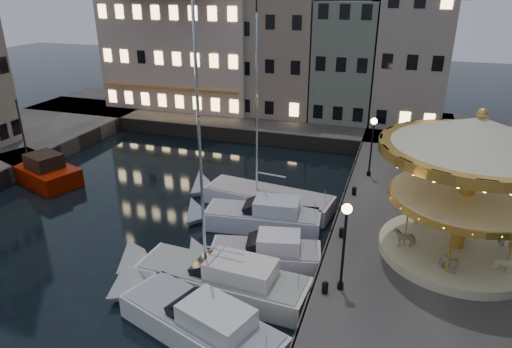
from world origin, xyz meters
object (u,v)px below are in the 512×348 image
(bollard_b, at_px, (325,287))
(motorboat_f, at_px, (260,198))
(motorboat_c, at_px, (215,278))
(bollard_c, at_px, (342,232))
(carousel, at_px, (473,162))
(bollard_d, at_px, (354,190))
(motorboat_b, at_px, (194,321))
(streetlamp_b, at_px, (345,235))
(red_fishing_boat, at_px, (37,170))
(motorboat_d, at_px, (257,255))
(streetlamp_c, at_px, (372,139))
(motorboat_e, at_px, (256,217))

(bollard_b, xyz_separation_m, motorboat_f, (-6.01, 9.70, -1.07))
(motorboat_c, bearing_deg, bollard_c, 41.34)
(bollard_b, relative_size, carousel, 0.07)
(bollard_d, xyz_separation_m, motorboat_b, (-5.03, -13.22, -0.96))
(bollard_c, bearing_deg, bollard_d, 90.00)
(bollard_d, distance_m, carousel, 9.08)
(motorboat_b, xyz_separation_m, motorboat_c, (-0.32, 3.01, 0.04))
(bollard_d, height_order, motorboat_b, motorboat_b)
(bollard_b, xyz_separation_m, bollard_d, (0.00, 10.50, 0.00))
(bollard_b, distance_m, motorboat_c, 5.44)
(bollard_b, bearing_deg, streetlamp_b, 39.81)
(streetlamp_b, xyz_separation_m, motorboat_f, (-6.61, 9.20, -3.49))
(bollard_c, xyz_separation_m, red_fishing_boat, (-23.42, 3.75, -0.89))
(carousel, bearing_deg, motorboat_f, 158.36)
(streetlamp_b, distance_m, carousel, 7.15)
(motorboat_b, xyz_separation_m, motorboat_d, (1.01, 5.57, -0.01))
(carousel, bearing_deg, streetlamp_c, 119.47)
(bollard_c, bearing_deg, streetlamp_c, 86.19)
(motorboat_c, relative_size, red_fishing_boat, 1.46)
(bollard_c, bearing_deg, motorboat_e, 161.28)
(streetlamp_c, distance_m, motorboat_b, 17.96)
(bollard_b, bearing_deg, motorboat_e, 128.20)
(motorboat_f, distance_m, carousel, 13.75)
(bollard_b, bearing_deg, motorboat_d, 144.61)
(carousel, bearing_deg, motorboat_b, -143.83)
(motorboat_f, relative_size, carousel, 1.50)
(streetlamp_b, relative_size, motorboat_c, 0.33)
(bollard_b, relative_size, motorboat_c, 0.05)
(bollard_c, distance_m, carousel, 7.28)
(motorboat_e, height_order, carousel, carousel)
(motorboat_d, relative_size, red_fishing_boat, 0.79)
(bollard_b, distance_m, bollard_d, 10.50)
(bollard_b, xyz_separation_m, motorboat_c, (-5.35, 0.29, -0.92))
(streetlamp_b, height_order, motorboat_e, streetlamp_b)
(streetlamp_b, height_order, bollard_b, streetlamp_b)
(bollard_d, height_order, red_fishing_boat, red_fishing_boat)
(streetlamp_c, height_order, bollard_c, streetlamp_c)
(motorboat_c, xyz_separation_m, motorboat_e, (-0.01, 6.53, -0.04))
(streetlamp_b, bearing_deg, motorboat_f, 125.68)
(streetlamp_b, height_order, carousel, carousel)
(motorboat_b, distance_m, motorboat_f, 12.46)
(streetlamp_c, distance_m, carousel, 10.48)
(streetlamp_b, bearing_deg, motorboat_e, 133.35)
(carousel, bearing_deg, motorboat_d, -167.03)
(streetlamp_b, height_order, motorboat_c, motorboat_c)
(streetlamp_b, distance_m, motorboat_f, 11.85)
(streetlamp_b, height_order, motorboat_b, streetlamp_b)
(motorboat_e, xyz_separation_m, carousel, (11.00, -1.74, 5.56))
(carousel, bearing_deg, bollard_d, 136.14)
(bollard_b, height_order, bollard_d, same)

